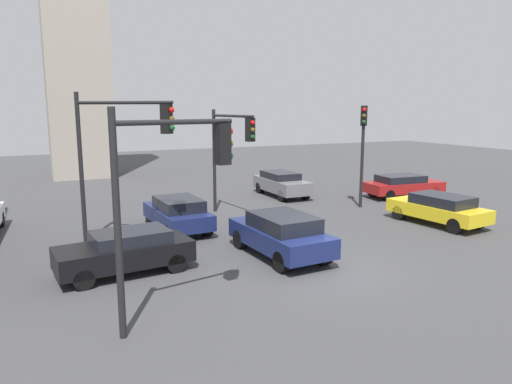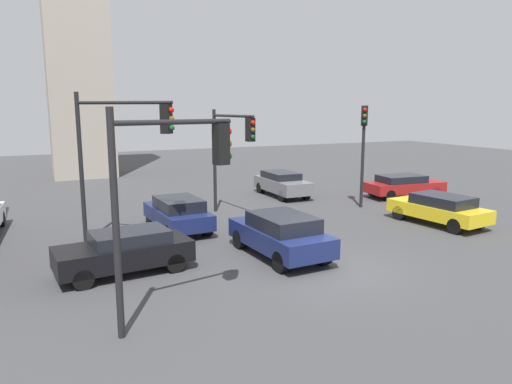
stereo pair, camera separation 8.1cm
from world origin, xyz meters
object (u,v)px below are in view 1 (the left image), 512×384
object	(u,v)px
car_4	(178,213)
traffic_light_3	(120,139)
car_1	(126,251)
car_2	(439,208)
car_0	(403,185)
traffic_light_0	(173,175)
car_5	(282,183)
traffic_light_1	(231,142)
car_6	(281,234)
traffic_light_2	(363,137)

from	to	relation	value
car_4	traffic_light_3	bearing A→B (deg)	117.81
car_1	car_2	world-z (taller)	car_1
car_0	car_2	world-z (taller)	car_2
traffic_light_0	traffic_light_3	bearing A→B (deg)	79.00
traffic_light_3	car_4	size ratio (longest dim) A/B	1.35
traffic_light_0	car_5	xyz separation A→B (m)	(10.00, 13.33, -2.82)
traffic_light_1	car_1	distance (m)	8.47
car_2	car_6	bearing A→B (deg)	90.56
traffic_light_2	traffic_light_3	xyz separation A→B (m)	(-12.26, -2.01, 0.36)
car_2	car_6	world-z (taller)	car_6
traffic_light_1	car_1	size ratio (longest dim) A/B	1.18
traffic_light_1	car_1	xyz separation A→B (m)	(-5.79, -5.49, -2.84)
traffic_light_2	car_0	size ratio (longest dim) A/B	1.12
traffic_light_1	car_0	xyz separation A→B (m)	(10.84, 0.63, -2.86)
traffic_light_0	car_2	size ratio (longest dim) A/B	1.14
traffic_light_2	car_1	world-z (taller)	traffic_light_2
traffic_light_2	car_5	bearing A→B (deg)	-117.82
traffic_light_3	car_1	world-z (taller)	traffic_light_3
traffic_light_0	traffic_light_1	bearing A→B (deg)	49.41
car_0	car_1	world-z (taller)	car_1
traffic_light_1	car_6	world-z (taller)	traffic_light_1
car_1	car_5	world-z (taller)	car_5
car_0	car_5	distance (m)	6.94
car_4	car_5	world-z (taller)	car_4
car_0	car_6	world-z (taller)	car_6
traffic_light_1	car_5	world-z (taller)	traffic_light_1
traffic_light_1	traffic_light_2	world-z (taller)	traffic_light_2
car_2	car_5	size ratio (longest dim) A/B	1.05
traffic_light_0	traffic_light_3	xyz separation A→B (m)	(-0.04, 6.84, 0.40)
traffic_light_3	car_2	world-z (taller)	traffic_light_3
car_2	car_4	size ratio (longest dim) A/B	1.07
traffic_light_2	car_4	world-z (taller)	traffic_light_2
traffic_light_3	traffic_light_2	bearing A→B (deg)	53.59
car_0	car_6	distance (m)	13.30
car_1	car_2	size ratio (longest dim) A/B	0.94
car_0	car_5	world-z (taller)	car_5
traffic_light_3	car_1	xyz separation A→B (m)	(-0.46, -2.89, -3.25)
car_6	car_5	bearing A→B (deg)	-31.54
traffic_light_2	car_5	xyz separation A→B (m)	(-2.22, 4.48, -2.85)
traffic_light_0	car_0	distance (m)	19.24
car_0	car_1	distance (m)	17.72
traffic_light_2	traffic_light_3	world-z (taller)	traffic_light_3
traffic_light_1	car_2	bearing A→B (deg)	50.09
traffic_light_3	car_4	xyz separation A→B (m)	(2.43, 1.44, -3.22)
traffic_light_0	car_1	distance (m)	4.90
car_5	traffic_light_2	bearing A→B (deg)	26.77
traffic_light_3	car_2	bearing A→B (deg)	33.97
car_5	traffic_light_3	bearing A→B (deg)	-56.73
traffic_light_2	traffic_light_0	bearing A→B (deg)	-18.28
car_1	car_5	distance (m)	14.08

